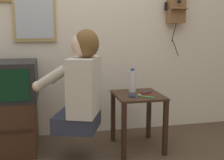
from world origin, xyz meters
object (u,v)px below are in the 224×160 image
Objects in this scene: television at (5,81)px; toothbrush at (145,96)px; cell_phone_held at (132,95)px; person at (81,84)px; cell_phone_spare at (146,92)px; wall_mirror at (34,10)px; wall_phone_antique at (176,4)px; water_bottle at (132,81)px.

toothbrush is at bearing -15.09° from television.
person is at bearing -158.30° from cell_phone_held.
wall_mirror is at bearing -147.99° from cell_phone_spare.
television is 1.20m from cell_phone_held.
person is at bearing -108.00° from cell_phone_spare.
toothbrush is (-0.56, -0.60, -0.89)m from wall_phone_antique.
person reaches higher than cell_phone_spare.
wall_phone_antique reaches higher than wall_mirror.
cell_phone_spare is at bearing -25.18° from wall_mirror.
wall_phone_antique is 6.40× the size of toothbrush.
person is 0.60m from water_bottle.
toothbrush is (0.98, -0.64, -0.80)m from wall_mirror.
wall_phone_antique reaches higher than person.
wall_phone_antique is at bearing -2.31° from toothbrush.
television is 0.79m from wall_mirror.
water_bottle is at bearing -23.48° from wall_mirror.
water_bottle is (-0.61, -0.36, -0.79)m from wall_phone_antique.
cell_phone_held is 0.57× the size of water_bottle.
wall_mirror is (-1.54, 0.04, -0.08)m from wall_phone_antique.
cell_phone_held is 0.98× the size of cell_phone_spare.
wall_phone_antique is at bearing -1.51° from wall_mirror.
person is at bearing -28.00° from television.
person is 1.05× the size of wall_phone_antique.
water_bottle is (-0.11, 0.09, 0.10)m from cell_phone_spare.
wall_phone_antique is at bearing -40.38° from person.
water_bottle is (0.54, 0.26, -0.04)m from person.
cell_phone_spare is (0.65, 0.17, -0.14)m from person.
wall_phone_antique is at bearing 8.24° from television.
person is 1.01m from wall_mirror.
television is 1.34m from cell_phone_spare.
television is at bearing 83.05° from person.
cell_phone_spare is at bearing 17.29° from toothbrush.
wall_phone_antique reaches higher than water_bottle.
water_bottle is at bearing -149.06° from wall_phone_antique.
person is 0.76m from television.
person is 1.50m from wall_phone_antique.
wall_phone_antique is 6.09× the size of cell_phone_spare.
cell_phone_held is (0.48, 0.09, -0.14)m from person.
television is 1.22m from water_bottle.
wall_phone_antique is (1.82, 0.26, 0.75)m from television.
cell_phone_held is at bearing -107.05° from water_bottle.
television is at bearing -130.83° from cell_phone_spare.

